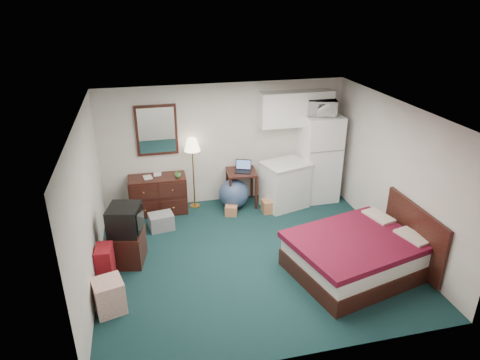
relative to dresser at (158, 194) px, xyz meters
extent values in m
cube|color=black|center=(1.43, -1.98, -0.38)|extent=(5.00, 4.50, 0.01)
cube|color=beige|center=(1.43, -1.98, 2.12)|extent=(5.00, 4.50, 0.01)
cube|color=beige|center=(1.43, 0.27, 0.87)|extent=(5.00, 0.01, 2.50)
cube|color=beige|center=(1.43, -4.23, 0.87)|extent=(5.00, 0.01, 2.50)
cube|color=beige|center=(-1.07, -1.98, 0.87)|extent=(0.01, 4.50, 2.50)
cube|color=beige|center=(3.93, -1.98, 0.87)|extent=(0.01, 4.50, 2.50)
sphere|color=navy|center=(1.52, -0.16, -0.08)|extent=(0.66, 0.66, 0.61)
imported|color=white|center=(3.34, -0.11, 1.65)|extent=(0.63, 0.46, 0.38)
imported|color=#AE7045|center=(-0.26, -0.01, 0.49)|extent=(0.16, 0.04, 0.22)
imported|color=#AE7045|center=(-0.06, 0.11, 0.48)|extent=(0.15, 0.03, 0.20)
imported|color=#498942|center=(0.41, -0.11, 0.45)|extent=(0.14, 0.12, 0.13)
camera|label=1|loc=(-0.18, -7.90, 3.74)|focal=32.00mm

